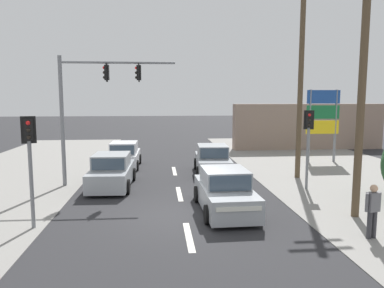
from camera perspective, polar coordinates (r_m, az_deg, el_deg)
The scene contains 16 objects.
ground_plane at distance 13.39m, azimuth -1.21°, elevation -10.85°, with size 140.00×140.00×0.00m, color #28282B.
lane_dash_near at distance 11.51m, azimuth -0.50°, elevation -13.91°, with size 0.20×2.40×0.01m, color silver.
lane_dash_mid at distance 16.26m, azimuth -1.95°, elevation -7.57°, with size 0.20×2.40×0.01m, color silver.
lane_dash_far at distance 21.13m, azimuth -2.71°, elevation -4.12°, with size 0.20×2.40×0.01m, color silver.
utility_pole_foreground_right at distance 13.83m, azimuth 24.28°, elevation 12.81°, with size 3.78×0.32×10.56m.
utility_pole_midground_right at distance 19.72m, azimuth 16.29°, elevation 10.95°, with size 1.80×0.26×10.58m.
traffic_signal_mast at distance 17.89m, azimuth -15.27°, elevation 6.94°, with size 5.29×0.45×6.00m.
pedestal_signal_right_kerb at distance 17.38m, azimuth 17.30°, elevation 1.16°, with size 0.44×0.31×3.56m.
pedestal_signal_left_kerb at distance 12.61m, azimuth -23.49°, elevation -1.28°, with size 0.43×0.31×3.56m.
shopping_plaza_sign at distance 25.01m, azimuth 19.30°, elevation 4.12°, with size 2.10×0.16×4.60m.
shopfront_wall_far at distance 31.15m, azimuth 17.27°, elevation 2.54°, with size 12.00×1.00×3.60m, color gray.
sedan_receding_far at distance 13.76m, azimuth 5.02°, elevation -7.32°, with size 1.98×4.28×1.56m.
sedan_kerbside_parked at distance 17.68m, azimuth -12.11°, elevation -4.20°, with size 2.00×4.29×1.56m.
sedan_oncoming_mid at distance 20.33m, azimuth 3.15°, elevation -2.57°, with size 2.06×4.32×1.56m.
hatchback_oncoming_near at distance 22.44m, azimuth -10.24°, elevation -1.75°, with size 1.84×3.67×1.53m.
pedestrian_at_kerb at distance 12.22m, azimuth 25.83°, elevation -8.82°, with size 0.54×0.30×1.63m.
Camera 1 is at (-0.87, -12.70, 4.14)m, focal length 35.00 mm.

